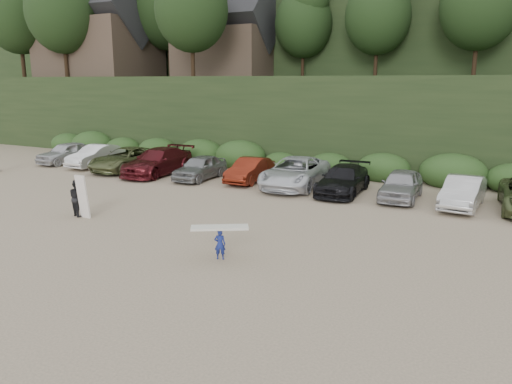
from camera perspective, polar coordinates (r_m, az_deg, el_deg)
The scene contains 5 objects.
ground at distance 19.08m, azimuth -9.12°, elevation -5.01°, with size 120.00×120.00×0.00m, color tan.
hillside_backdrop at distance 51.95m, azimuth 15.81°, elevation 18.28°, with size 90.00×41.50×28.00m.
parked_cars at distance 27.11m, azimuth 4.29°, elevation 2.03°, with size 36.83×6.38×1.62m.
child_surfer at distance 16.31m, azimuth -4.16°, elevation -5.14°, with size 1.86×1.42×1.12m.
adult_surfer at distance 22.71m, azimuth -19.68°, elevation -0.62°, with size 1.25×0.83×1.88m.
Camera 1 is at (11.00, -14.49, 5.74)m, focal length 35.00 mm.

